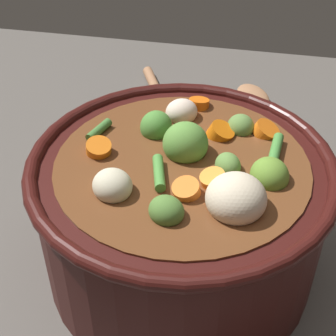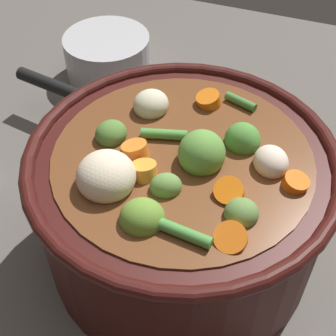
{
  "view_description": "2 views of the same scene",
  "coord_description": "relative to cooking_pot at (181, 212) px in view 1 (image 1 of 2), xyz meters",
  "views": [
    {
      "loc": [
        -0.06,
        0.37,
        0.44
      ],
      "look_at": [
        0.02,
        -0.01,
        0.13
      ],
      "focal_mm": 54.34,
      "sensor_mm": 36.0,
      "label": 1
    },
    {
      "loc": [
        -0.3,
        -0.1,
        0.45
      ],
      "look_at": [
        0.01,
        0.02,
        0.11
      ],
      "focal_mm": 52.06,
      "sensor_mm": 36.0,
      "label": 2
    }
  ],
  "objects": [
    {
      "name": "ground_plane",
      "position": [
        0.0,
        -0.0,
        -0.08
      ],
      "size": [
        1.1,
        1.1,
        0.0
      ],
      "primitive_type": "plane",
      "color": "#514C47"
    },
    {
      "name": "cooking_pot",
      "position": [
        0.0,
        0.0,
        0.0
      ],
      "size": [
        0.3,
        0.3,
        0.17
      ],
      "color": "#38110F",
      "rests_on": "ground_plane"
    },
    {
      "name": "wooden_spoon",
      "position": [
        0.01,
        -0.33,
        -0.07
      ],
      "size": [
        0.24,
        0.24,
        0.02
      ],
      "color": "#A16E4B",
      "rests_on": "ground_plane"
    }
  ]
}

